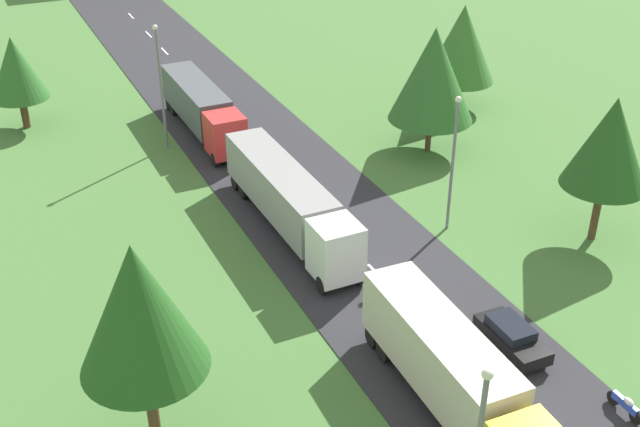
# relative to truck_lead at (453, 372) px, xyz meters

# --- Properties ---
(road) EXTENTS (10.00, 140.00, 0.06)m
(road) POSITION_rel_truck_lead_xyz_m (2.26, 9.26, -2.16)
(road) COLOR #2B2B30
(road) RESTS_ON ground
(lane_marking_centre) EXTENTS (0.16, 123.60, 0.01)m
(lane_marking_centre) POSITION_rel_truck_lead_xyz_m (2.26, 6.80, -2.13)
(lane_marking_centre) COLOR white
(lane_marking_centre) RESTS_ON road
(truck_lead) EXTENTS (2.84, 12.53, 3.76)m
(truck_lead) POSITION_rel_truck_lead_xyz_m (0.00, 0.00, 0.00)
(truck_lead) COLOR yellow
(truck_lead) RESTS_ON road
(truck_second) EXTENTS (2.58, 14.69, 3.58)m
(truck_second) POSITION_rel_truck_lead_xyz_m (-0.19, 16.98, -0.04)
(truck_second) COLOR white
(truck_second) RESTS_ON road
(truck_third) EXTENTS (2.53, 12.95, 3.54)m
(truck_third) POSITION_rel_truck_lead_xyz_m (-0.37, 33.05, -0.08)
(truck_third) COLOR red
(truck_third) RESTS_ON road
(car_second) EXTENTS (1.80, 4.04, 1.45)m
(car_second) POSITION_rel_truck_lead_xyz_m (4.88, 2.23, -1.37)
(car_second) COLOR black
(car_second) RESTS_ON road
(motorcycle_courier) EXTENTS (0.28, 1.94, 0.91)m
(motorcycle_courier) POSITION_rel_truck_lead_xyz_m (6.64, -3.32, -1.65)
(motorcycle_courier) COLOR black
(motorcycle_courier) RESTS_ON road
(lamppost_second) EXTENTS (0.36, 0.36, 8.40)m
(lamppost_second) POSITION_rel_truck_lead_xyz_m (8.50, 13.19, 2.49)
(lamppost_second) COLOR slate
(lamppost_second) RESTS_ON ground
(lamppost_third) EXTENTS (0.36, 0.36, 9.09)m
(lamppost_third) POSITION_rel_truck_lead_xyz_m (-3.59, 31.59, 2.84)
(lamppost_third) COLOR slate
(lamppost_third) RESTS_ON ground
(tree_oak) EXTENTS (5.50, 5.50, 8.30)m
(tree_oak) POSITION_rel_truck_lead_xyz_m (20.06, 29.46, 3.07)
(tree_oak) COLOR #513823
(tree_oak) RESTS_ON ground
(tree_birch) EXTENTS (4.27, 4.27, 7.09)m
(tree_birch) POSITION_rel_truck_lead_xyz_m (-12.35, 39.93, 2.51)
(tree_birch) COLOR #513823
(tree_birch) RESTS_ON ground
(tree_elm) EXTENTS (4.80, 4.80, 8.78)m
(tree_elm) POSITION_rel_truck_lead_xyz_m (15.56, 8.57, 3.93)
(tree_elm) COLOR #513823
(tree_elm) RESTS_ON ground
(tree_ash) EXTENTS (5.04, 5.04, 9.37)m
(tree_ash) POSITION_rel_truck_lead_xyz_m (-11.81, 3.86, 4.37)
(tree_ash) COLOR #513823
(tree_ash) RESTS_ON ground
(tree_lime) EXTENTS (5.97, 5.97, 9.03)m
(tree_lime) POSITION_rel_truck_lead_xyz_m (13.36, 23.16, 3.54)
(tree_lime) COLOR #513823
(tree_lime) RESTS_ON ground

